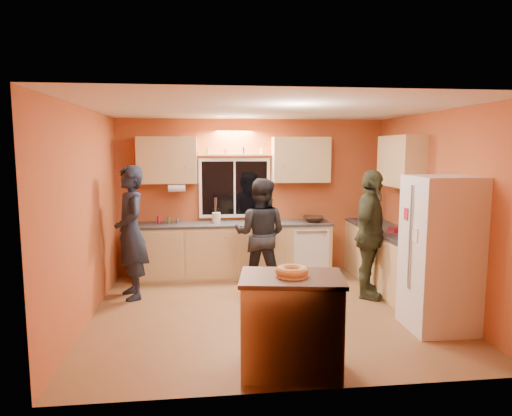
{
  "coord_description": "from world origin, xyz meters",
  "views": [
    {
      "loc": [
        -0.83,
        -5.68,
        2.1
      ],
      "look_at": [
        -0.12,
        0.4,
        1.31
      ],
      "focal_mm": 32.0,
      "sensor_mm": 36.0,
      "label": 1
    }
  ],
  "objects": [
    {
      "name": "person_center",
      "position": [
        0.01,
        0.97,
        0.84
      ],
      "size": [
        0.98,
        0.87,
        1.67
      ],
      "primitive_type": "imported",
      "rotation": [
        0.0,
        0.0,
        2.79
      ],
      "color": "black",
      "rests_on": "ground"
    },
    {
      "name": "person_right",
      "position": [
        1.5,
        0.41,
        0.91
      ],
      "size": [
        0.95,
        1.14,
        1.82
      ],
      "primitive_type": "imported",
      "rotation": [
        0.0,
        0.0,
        1.0
      ],
      "color": "#323522",
      "rests_on": "ground"
    },
    {
      "name": "mixing_bowl",
      "position": [
        0.99,
        1.66,
        0.94
      ],
      "size": [
        0.41,
        0.41,
        0.09
      ],
      "primitive_type": "imported",
      "rotation": [
        0.0,
        0.0,
        -0.15
      ],
      "color": "black",
      "rests_on": "back_counter"
    },
    {
      "name": "utensil_crock",
      "position": [
        -0.62,
        1.73,
        0.99
      ],
      "size": [
        0.14,
        0.14,
        0.17
      ],
      "primitive_type": "cylinder",
      "color": "beige",
      "rests_on": "back_counter"
    },
    {
      "name": "room_shell",
      "position": [
        0.12,
        0.41,
        1.62
      ],
      "size": [
        4.54,
        4.04,
        2.61
      ],
      "color": "#B7512F",
      "rests_on": "ground"
    },
    {
      "name": "person_left",
      "position": [
        -1.85,
        0.79,
        0.94
      ],
      "size": [
        0.67,
        0.8,
        1.88
      ],
      "primitive_type": "imported",
      "rotation": [
        0.0,
        0.0,
        -1.2
      ],
      "color": "black",
      "rests_on": "ground"
    },
    {
      "name": "bundt_pastry",
      "position": [
        -0.02,
        -1.62,
        0.97
      ],
      "size": [
        0.31,
        0.31,
        0.09
      ],
      "primitive_type": "torus",
      "color": "tan",
      "rests_on": "island"
    },
    {
      "name": "back_counter",
      "position": [
        0.01,
        1.7,
        0.45
      ],
      "size": [
        4.23,
        0.62,
        0.9
      ],
      "color": "tan",
      "rests_on": "ground"
    },
    {
      "name": "right_counter",
      "position": [
        1.95,
        0.5,
        0.45
      ],
      "size": [
        0.62,
        1.84,
        0.9
      ],
      "color": "tan",
      "rests_on": "ground"
    },
    {
      "name": "red_box",
      "position": [
        1.94,
        0.58,
        0.94
      ],
      "size": [
        0.19,
        0.17,
        0.07
      ],
      "primitive_type": "cube",
      "rotation": [
        0.0,
        0.0,
        0.4
      ],
      "color": "#AC1A2B",
      "rests_on": "right_counter"
    },
    {
      "name": "refrigerator",
      "position": [
        1.89,
        -0.8,
        0.9
      ],
      "size": [
        0.72,
        0.7,
        1.8
      ],
      "primitive_type": "cube",
      "color": "silver",
      "rests_on": "ground"
    },
    {
      "name": "ground",
      "position": [
        0.0,
        0.0,
        0.0
      ],
      "size": [
        4.5,
        4.5,
        0.0
      ],
      "primitive_type": "plane",
      "color": "brown",
      "rests_on": "ground"
    },
    {
      "name": "potted_plant",
      "position": [
        2.01,
        -0.3,
        1.04
      ],
      "size": [
        0.29,
        0.26,
        0.27
      ],
      "primitive_type": "imported",
      "rotation": [
        0.0,
        0.0,
        -0.23
      ],
      "color": "gray",
      "rests_on": "right_counter"
    },
    {
      "name": "island",
      "position": [
        -0.02,
        -1.62,
        0.47
      ],
      "size": [
        1.05,
        0.8,
        0.93
      ],
      "rotation": [
        0.0,
        0.0,
        -0.16
      ],
      "color": "tan",
      "rests_on": "ground"
    }
  ]
}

